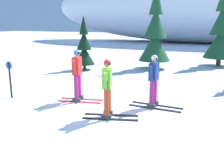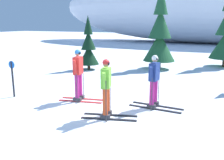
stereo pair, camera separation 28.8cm
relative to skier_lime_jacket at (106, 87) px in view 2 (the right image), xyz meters
The scene contains 8 objects.
ground_plane 1.25m from the skier_lime_jacket, 158.28° to the left, with size 120.00×120.00×0.00m, color white.
skier_lime_jacket is the anchor object (origin of this frame).
skier_navy_jacket 1.80m from the skier_lime_jacket, 55.34° to the left, with size 1.79×0.83×1.76m.
skier_red_jacket 1.97m from the skier_lime_jacket, 146.54° to the left, with size 1.66×0.81×1.86m.
pine_tree_far_left 7.99m from the skier_lime_jacket, 123.78° to the left, with size 1.24×1.24×3.20m.
pine_tree_center_left 8.74m from the skier_lime_jacket, 94.40° to the left, with size 1.91×1.91×4.95m.
snow_ridge_background 31.31m from the skier_lime_jacket, 88.30° to the left, with size 45.25×15.30×10.53m, color white.
trail_marker_post 4.17m from the skier_lime_jacket, behind, with size 0.28×0.07×1.39m.
Camera 2 is at (3.89, -6.64, 2.77)m, focal length 40.06 mm.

